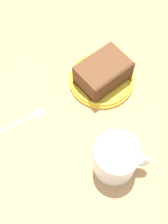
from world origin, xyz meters
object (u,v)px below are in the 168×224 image
Objects in this scene: tea_mug at (116,159)px; teaspoon at (32,116)px; cake_slice at (103,73)px; small_plate at (102,79)px.

tea_mug is 22.25cm from teaspoon.
cake_slice reaches higher than teaspoon.
tea_mug is at bearing 52.55° from teaspoon.
cake_slice is 19.45cm from teaspoon.
tea_mug is 1.04× the size of teaspoon.
cake_slice reaches higher than small_plate.
teaspoon is at bearing -65.46° from cake_slice.
teaspoon is (7.94, -17.39, -3.58)cm from cake_slice.
tea_mug is (21.44, 0.09, 3.82)cm from small_plate.
small_plate is 1.44× the size of teaspoon.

